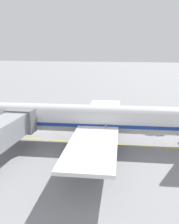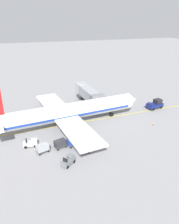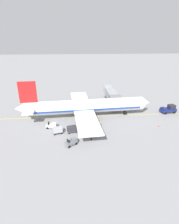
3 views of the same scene
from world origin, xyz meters
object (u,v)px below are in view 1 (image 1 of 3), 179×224
at_px(ground_crew_loader, 103,114).
at_px(baggage_tug_lead, 127,114).
at_px(baggage_tug_trailing, 157,128).
at_px(safety_cone_nose_left, 0,120).
at_px(baggage_cart_front, 94,119).
at_px(baggage_cart_second_in_train, 111,119).
at_px(parked_airliner, 94,119).
at_px(baggage_cart_third_in_train, 125,120).
at_px(baggage_cart_tail_end, 146,121).
at_px(ground_crew_wing_walker, 82,121).

bearing_deg(ground_crew_loader, baggage_tug_lead, -67.37).
xyz_separation_m(baggage_tug_trailing, safety_cone_nose_left, (1.01, 26.66, -0.42)).
height_order(baggage_cart_front, safety_cone_nose_left, baggage_cart_front).
bearing_deg(baggage_cart_second_in_train, ground_crew_loader, 29.24).
relative_size(baggage_tug_lead, ground_crew_loader, 1.61).
distance_m(parked_airliner, baggage_tug_trailing, 10.78).
bearing_deg(ground_crew_loader, baggage_cart_third_in_train, -129.74).
height_order(baggage_cart_third_in_train, baggage_cart_tail_end, same).
bearing_deg(baggage_tug_lead, baggage_tug_trailing, -147.73).
xyz_separation_m(parked_airliner, baggage_cart_third_in_train, (8.41, -3.71, -2.24)).
height_order(baggage_cart_second_in_train, baggage_cart_tail_end, same).
distance_m(baggage_cart_front, baggage_cart_tail_end, 8.52).
bearing_deg(ground_crew_wing_walker, baggage_tug_trailing, -92.51).
bearing_deg(ground_crew_loader, ground_crew_wing_walker, 155.25).
xyz_separation_m(baggage_cart_front, ground_crew_loader, (3.94, -0.97, 0.00)).
height_order(baggage_cart_second_in_train, ground_crew_loader, ground_crew_loader).
bearing_deg(baggage_tug_lead, baggage_cart_front, 137.51).
distance_m(baggage_cart_third_in_train, safety_cone_nose_left, 21.77).
relative_size(parked_airliner, ground_crew_wing_walker, 22.10).
xyz_separation_m(baggage_cart_second_in_train, ground_crew_loader, (3.34, 1.87, 0.00)).
xyz_separation_m(parked_airliner, safety_cone_nose_left, (6.93, 18.00, -2.90)).
relative_size(ground_crew_loader, safety_cone_nose_left, 2.86).
relative_size(parked_airliner, baggage_tug_trailing, 14.05).
height_order(parked_airliner, baggage_tug_lead, parked_airliner).
relative_size(parked_airliner, baggage_cart_front, 12.54).
bearing_deg(ground_crew_loader, safety_cone_nose_left, 106.05).
distance_m(baggage_cart_second_in_train, ground_crew_loader, 3.83).
height_order(baggage_cart_second_in_train, ground_crew_wing_walker, ground_crew_wing_walker).
distance_m(ground_crew_loader, safety_cone_nose_left, 18.18).
bearing_deg(baggage_cart_tail_end, baggage_cart_third_in_train, 95.18).
relative_size(baggage_cart_second_in_train, ground_crew_wing_walker, 1.76).
bearing_deg(baggage_tug_trailing, baggage_cart_front, 78.37).
bearing_deg(ground_crew_loader, baggage_cart_front, 166.21).
height_order(baggage_cart_second_in_train, safety_cone_nose_left, baggage_cart_second_in_train).
bearing_deg(baggage_tug_trailing, parked_airliner, 124.35).
bearing_deg(safety_cone_nose_left, baggage_cart_second_in_train, -85.02).
bearing_deg(parked_airliner, ground_crew_loader, 2.59).
xyz_separation_m(baggage_cart_third_in_train, baggage_cart_tail_end, (0.30, -3.27, 0.00)).
bearing_deg(baggage_cart_front, ground_crew_wing_walker, 135.02).
relative_size(baggage_tug_trailing, ground_crew_loader, 1.57).
relative_size(baggage_tug_lead, baggage_cart_third_in_train, 0.92).
bearing_deg(ground_crew_wing_walker, safety_cone_nose_left, 88.11).
relative_size(baggage_cart_second_in_train, baggage_cart_tail_end, 1.00).
height_order(baggage_tug_lead, baggage_cart_second_in_train, baggage_tug_lead).
height_order(parked_airliner, ground_crew_wing_walker, parked_airliner).
distance_m(baggage_tug_lead, baggage_cart_tail_end, 5.99).
relative_size(baggage_cart_front, baggage_cart_tail_end, 1.00).
xyz_separation_m(baggage_cart_second_in_train, baggage_cart_third_in_train, (-0.20, -2.38, 0.00)).
bearing_deg(safety_cone_nose_left, baggage_cart_tail_end, -85.92).
height_order(ground_crew_wing_walker, safety_cone_nose_left, ground_crew_wing_walker).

